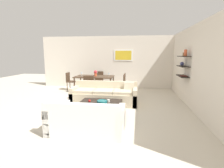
{
  "coord_description": "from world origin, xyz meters",
  "views": [
    {
      "loc": [
        1.28,
        -5.89,
        1.79
      ],
      "look_at": [
        0.39,
        0.2,
        0.75
      ],
      "focal_mm": 28.72,
      "sensor_mm": 36.0,
      "label": 1
    }
  ],
  "objects_px": {
    "coffee_table": "(100,108)",
    "apple_on_coffee_table": "(89,101)",
    "sofa_beige": "(105,96)",
    "centerpiece_vase": "(96,73)",
    "loveseat_white": "(86,120)",
    "candle_jar": "(108,101)",
    "dining_chair_right_far": "(122,81)",
    "wine_glass_right_far": "(109,74)",
    "dining_chair_left_far": "(70,80)",
    "wine_glass_left_far": "(82,73)",
    "dining_chair_head": "(99,79)",
    "dining_chair_foot": "(89,85)",
    "wine_glass_head": "(97,72)",
    "dining_table": "(95,78)",
    "dining_chair_right_near": "(122,83)",
    "decorative_bowl": "(102,101)"
  },
  "relations": [
    {
      "from": "candle_jar",
      "to": "dining_chair_foot",
      "type": "height_order",
      "value": "dining_chair_foot"
    },
    {
      "from": "dining_chair_left_far",
      "to": "dining_chair_right_far",
      "type": "xyz_separation_m",
      "value": [
        2.6,
        0.0,
        0.0
      ]
    },
    {
      "from": "dining_chair_right_far",
      "to": "dining_chair_right_near",
      "type": "xyz_separation_m",
      "value": [
        0.0,
        -0.46,
        0.0
      ]
    },
    {
      "from": "decorative_bowl",
      "to": "dining_chair_right_near",
      "type": "relative_size",
      "value": 0.35
    },
    {
      "from": "sofa_beige",
      "to": "centerpiece_vase",
      "type": "height_order",
      "value": "centerpiece_vase"
    },
    {
      "from": "apple_on_coffee_table",
      "to": "dining_chair_left_far",
      "type": "relative_size",
      "value": 0.09
    },
    {
      "from": "loveseat_white",
      "to": "wine_glass_head",
      "type": "xyz_separation_m",
      "value": [
        -0.88,
        4.86,
        0.59
      ]
    },
    {
      "from": "loveseat_white",
      "to": "dining_chair_right_far",
      "type": "relative_size",
      "value": 1.93
    },
    {
      "from": "candle_jar",
      "to": "dining_chair_head",
      "type": "relative_size",
      "value": 0.1
    },
    {
      "from": "sofa_beige",
      "to": "dining_table",
      "type": "bearing_deg",
      "value": 113.69
    },
    {
      "from": "wine_glass_head",
      "to": "wine_glass_right_far",
      "type": "relative_size",
      "value": 1.22
    },
    {
      "from": "dining_chair_right_far",
      "to": "wine_glass_left_far",
      "type": "xyz_separation_m",
      "value": [
        -1.97,
        -0.1,
        0.37
      ]
    },
    {
      "from": "apple_on_coffee_table",
      "to": "wine_glass_head",
      "type": "height_order",
      "value": "wine_glass_head"
    },
    {
      "from": "sofa_beige",
      "to": "loveseat_white",
      "type": "relative_size",
      "value": 1.38
    },
    {
      "from": "dining_chair_foot",
      "to": "wine_glass_right_far",
      "type": "height_order",
      "value": "wine_glass_right_far"
    },
    {
      "from": "loveseat_white",
      "to": "dining_chair_foot",
      "type": "distance_m",
      "value": 3.6
    },
    {
      "from": "coffee_table",
      "to": "dining_chair_right_far",
      "type": "distance_m",
      "value": 3.43
    },
    {
      "from": "loveseat_white",
      "to": "coffee_table",
      "type": "distance_m",
      "value": 1.25
    },
    {
      "from": "dining_chair_left_far",
      "to": "decorative_bowl",
      "type": "bearing_deg",
      "value": -56.09
    },
    {
      "from": "dining_chair_right_near",
      "to": "wine_glass_left_far",
      "type": "relative_size",
      "value": 4.85
    },
    {
      "from": "dining_chair_right_near",
      "to": "dining_chair_head",
      "type": "relative_size",
      "value": 1.0
    },
    {
      "from": "candle_jar",
      "to": "dining_chair_head",
      "type": "distance_m",
      "value": 4.2
    },
    {
      "from": "dining_chair_left_far",
      "to": "sofa_beige",
      "type": "bearing_deg",
      "value": -45.31
    },
    {
      "from": "candle_jar",
      "to": "apple_on_coffee_table",
      "type": "bearing_deg",
      "value": -170.88
    },
    {
      "from": "loveseat_white",
      "to": "decorative_bowl",
      "type": "bearing_deg",
      "value": 83.98
    },
    {
      "from": "dining_chair_left_far",
      "to": "dining_chair_right_near",
      "type": "relative_size",
      "value": 1.0
    },
    {
      "from": "decorative_bowl",
      "to": "wine_glass_left_far",
      "type": "bearing_deg",
      "value": 116.71
    },
    {
      "from": "coffee_table",
      "to": "apple_on_coffee_table",
      "type": "xyz_separation_m",
      "value": [
        -0.32,
        -0.03,
        0.23
      ]
    },
    {
      "from": "candle_jar",
      "to": "dining_chair_left_far",
      "type": "height_order",
      "value": "dining_chair_left_far"
    },
    {
      "from": "dining_table",
      "to": "dining_chair_head",
      "type": "relative_size",
      "value": 2.03
    },
    {
      "from": "dining_table",
      "to": "centerpiece_vase",
      "type": "height_order",
      "value": "centerpiece_vase"
    },
    {
      "from": "dining_chair_right_far",
      "to": "wine_glass_right_far",
      "type": "height_order",
      "value": "wine_glass_right_far"
    },
    {
      "from": "sofa_beige",
      "to": "loveseat_white",
      "type": "bearing_deg",
      "value": -89.39
    },
    {
      "from": "dining_chair_right_far",
      "to": "dining_chair_head",
      "type": "relative_size",
      "value": 1.0
    },
    {
      "from": "dining_chair_right_near",
      "to": "wine_glass_head",
      "type": "height_order",
      "value": "wine_glass_head"
    },
    {
      "from": "dining_chair_left_far",
      "to": "wine_glass_left_far",
      "type": "relative_size",
      "value": 4.85
    },
    {
      "from": "sofa_beige",
      "to": "dining_chair_head",
      "type": "height_order",
      "value": "dining_chair_head"
    },
    {
      "from": "wine_glass_head",
      "to": "wine_glass_left_far",
      "type": "bearing_deg",
      "value": -153.88
    },
    {
      "from": "dining_table",
      "to": "dining_chair_right_near",
      "type": "bearing_deg",
      "value": -10.1
    },
    {
      "from": "wine_glass_left_far",
      "to": "centerpiece_vase",
      "type": "distance_m",
      "value": 0.72
    },
    {
      "from": "wine_glass_left_far",
      "to": "dining_chair_right_far",
      "type": "bearing_deg",
      "value": 3.03
    },
    {
      "from": "dining_table",
      "to": "dining_chair_right_far",
      "type": "bearing_deg",
      "value": 10.1
    },
    {
      "from": "dining_chair_head",
      "to": "centerpiece_vase",
      "type": "xyz_separation_m",
      "value": [
        0.05,
        -0.9,
        0.4
      ]
    },
    {
      "from": "dining_chair_right_near",
      "to": "dining_table",
      "type": "bearing_deg",
      "value": 169.9
    },
    {
      "from": "dining_table",
      "to": "wine_glass_left_far",
      "type": "relative_size",
      "value": 9.87
    },
    {
      "from": "wine_glass_head",
      "to": "wine_glass_left_far",
      "type": "xyz_separation_m",
      "value": [
        -0.67,
        -0.33,
        -0.01
      ]
    },
    {
      "from": "candle_jar",
      "to": "apple_on_coffee_table",
      "type": "xyz_separation_m",
      "value": [
        -0.56,
        -0.09,
        0.0
      ]
    },
    {
      "from": "decorative_bowl",
      "to": "dining_chair_foot",
      "type": "bearing_deg",
      "value": 113.83
    },
    {
      "from": "wine_glass_right_far",
      "to": "loveseat_white",
      "type": "bearing_deg",
      "value": -87.32
    },
    {
      "from": "dining_chair_left_far",
      "to": "dining_chair_foot",
      "type": "relative_size",
      "value": 1.0
    }
  ]
}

